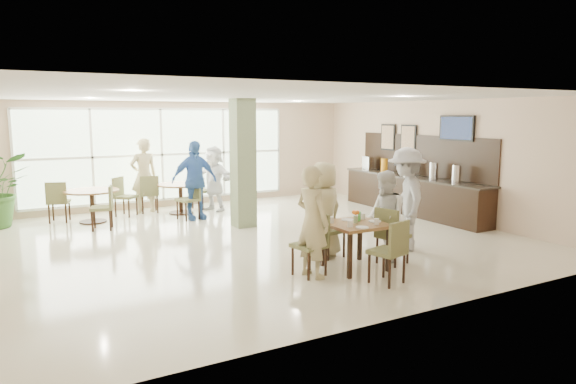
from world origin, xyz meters
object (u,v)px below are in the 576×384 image
round_table_left (92,197)px  teen_right (385,216)px  adult_a (194,180)px  buffet_counter (413,192)px  teen_far (324,210)px  main_table (355,229)px  round_table_right (181,190)px  adult_b (214,178)px  teen_standing (406,199)px  adult_standing (144,176)px  teen_left (312,222)px

round_table_left → teen_right: bearing=-56.2°
teen_right → adult_a: adult_a is taller
buffet_counter → adult_a: size_ratio=2.53×
teen_far → adult_a: bearing=-91.3°
main_table → teen_right: (0.69, 0.11, 0.12)m
round_table_right → adult_b: (0.88, -0.03, 0.25)m
teen_standing → round_table_left: bearing=-111.9°
teen_right → adult_standing: adult_standing is taller
teen_right → adult_a: 5.20m
round_table_right → teen_standing: bearing=-65.0°
main_table → adult_b: 5.89m
buffet_counter → teen_standing: (-2.54, -2.58, 0.39)m
teen_left → adult_standing: 6.52m
buffet_counter → adult_standing: bearing=150.2°
teen_far → teen_right: teen_far is taller
main_table → buffet_counter: (4.03, 3.09, -0.10)m
teen_left → round_table_left: bearing=8.5°
round_table_left → round_table_right: size_ratio=1.07×
adult_standing → round_table_right: bearing=139.0°
adult_standing → teen_standing: bearing=111.8°
round_table_right → buffet_counter: (5.07, -2.83, -0.03)m
round_table_right → buffet_counter: buffet_counter is taller
teen_standing → teen_left: bearing=-50.3°
teen_standing → adult_standing: size_ratio=1.00×
main_table → teen_right: teen_right is taller
round_table_left → adult_a: (2.18, -0.81, 0.34)m
round_table_right → adult_a: size_ratio=0.60×
round_table_right → teen_far: (0.96, -5.09, 0.25)m
adult_a → adult_b: (0.81, 0.86, -0.10)m
main_table → teen_right: bearing=9.0°
teen_standing → adult_standing: 6.78m
main_table → adult_standing: size_ratio=0.47×
round_table_left → adult_standing: bearing=23.9°
adult_b → adult_standing: 1.74m
teen_far → teen_standing: bearing=155.3°
teen_right → adult_standing: (-2.50, 6.32, 0.17)m
teen_right → adult_standing: size_ratio=0.82×
round_table_left → buffet_counter: size_ratio=0.26×
teen_far → adult_standing: bearing=-86.0°
teen_right → adult_a: (-1.65, 4.92, 0.16)m
adult_b → adult_standing: bearing=-130.1°
main_table → round_table_right: (-1.03, 5.92, -0.07)m
round_table_left → adult_b: (2.99, 0.05, 0.24)m
adult_a → main_table: bearing=-80.7°
round_table_right → teen_far: bearing=-79.3°
teen_standing → adult_a: size_ratio=1.01×
main_table → round_table_right: same height
buffet_counter → teen_right: bearing=-138.3°
adult_a → round_table_left: bearing=158.2°
teen_right → adult_b: bearing=-151.4°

